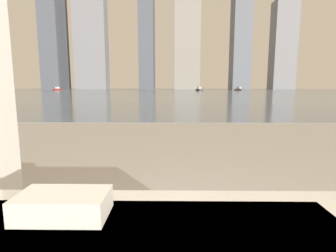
# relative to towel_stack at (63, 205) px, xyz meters

# --- Properties ---
(towel_stack) EXTENTS (0.29, 0.17, 0.08)m
(towel_stack) POSITION_rel_towel_stack_xyz_m (0.00, 0.00, 0.00)
(towel_stack) COLOR silver
(towel_stack) RESTS_ON bathtub
(harbor_water) EXTENTS (180.00, 110.00, 0.01)m
(harbor_water) POSITION_rel_towel_stack_xyz_m (0.20, 61.26, -0.58)
(harbor_water) COLOR slate
(harbor_water) RESTS_ON ground_plane
(harbor_boat_0) EXTENTS (1.62, 3.06, 1.09)m
(harbor_boat_0) POSITION_rel_towel_stack_xyz_m (7.43, 65.88, -0.19)
(harbor_boat_0) COLOR #2D2D33
(harbor_boat_0) RESTS_ON harbor_water
(harbor_boat_1) EXTENTS (1.88, 2.91, 1.03)m
(harbor_boat_1) POSITION_rel_towel_stack_xyz_m (-33.92, 78.17, -0.21)
(harbor_boat_1) COLOR maroon
(harbor_boat_1) RESTS_ON harbor_water
(harbor_boat_3) EXTENTS (2.16, 2.90, 1.04)m
(harbor_boat_3) POSITION_rel_towel_stack_xyz_m (19.34, 73.56, -0.21)
(harbor_boat_3) COLOR #4C4C51
(harbor_boat_3) RESTS_ON harbor_water
(skyline_tower_0) EXTENTS (7.84, 13.34, 45.91)m
(skyline_tower_0) POSITION_rel_towel_stack_xyz_m (-51.02, 117.26, 22.37)
(skyline_tower_0) COLOR #4C515B
(skyline_tower_0) RESTS_ON ground_plane
(skyline_tower_1) EXTENTS (13.74, 7.18, 48.90)m
(skyline_tower_1) POSITION_rel_towel_stack_xyz_m (-34.84, 117.26, 23.86)
(skyline_tower_1) COLOR slate
(skyline_tower_1) RESTS_ON ground_plane
(skyline_tower_3) EXTENTS (11.12, 8.45, 70.78)m
(skyline_tower_3) POSITION_rel_towel_stack_xyz_m (7.05, 117.26, 34.81)
(skyline_tower_3) COLOR gray
(skyline_tower_3) RESTS_ON ground_plane
(skyline_tower_4) EXTENTS (7.69, 9.13, 59.84)m
(skyline_tower_4) POSITION_rel_towel_stack_xyz_m (30.39, 117.26, 29.33)
(skyline_tower_4) COLOR slate
(skyline_tower_4) RESTS_ON ground_plane
(skyline_tower_5) EXTENTS (9.63, 7.72, 37.23)m
(skyline_tower_5) POSITION_rel_towel_stack_xyz_m (48.91, 117.26, 18.03)
(skyline_tower_5) COLOR slate
(skyline_tower_5) RESTS_ON ground_plane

